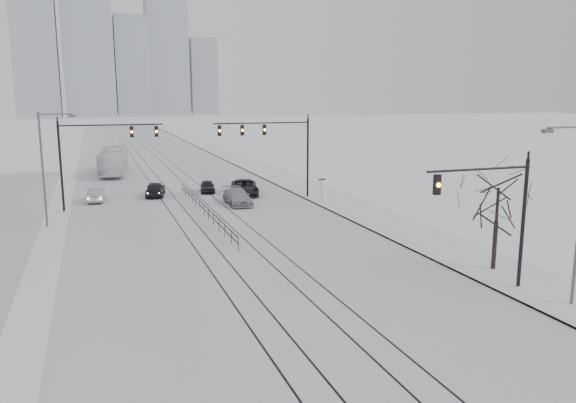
% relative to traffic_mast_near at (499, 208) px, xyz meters
% --- Properties ---
extents(ground, '(500.00, 500.00, 0.00)m').
position_rel_traffic_mast_near_xyz_m(ground, '(-10.79, -6.00, -4.56)').
color(ground, white).
rests_on(ground, ground).
extents(road, '(22.00, 260.00, 0.02)m').
position_rel_traffic_mast_near_xyz_m(road, '(-10.79, 54.00, -4.55)').
color(road, silver).
rests_on(road, ground).
extents(sidewalk_east, '(5.00, 260.00, 0.16)m').
position_rel_traffic_mast_near_xyz_m(sidewalk_east, '(2.71, 54.00, -4.48)').
color(sidewalk_east, white).
rests_on(sidewalk_east, ground).
extents(curb, '(0.10, 260.00, 0.12)m').
position_rel_traffic_mast_near_xyz_m(curb, '(0.26, 54.00, -4.50)').
color(curb, gray).
rests_on(curb, ground).
extents(tram_rails, '(5.30, 180.00, 0.01)m').
position_rel_traffic_mast_near_xyz_m(tram_rails, '(-10.79, 34.00, -4.54)').
color(tram_rails, black).
rests_on(tram_rails, ground).
extents(skyline, '(96.00, 48.00, 72.00)m').
position_rel_traffic_mast_near_xyz_m(skyline, '(-5.77, 267.63, 26.08)').
color(skyline, '#A7ADB7').
rests_on(skyline, ground).
extents(traffic_mast_near, '(6.10, 0.37, 7.00)m').
position_rel_traffic_mast_near_xyz_m(traffic_mast_near, '(0.00, 0.00, 0.00)').
color(traffic_mast_near, black).
rests_on(traffic_mast_near, ground).
extents(traffic_mast_ne, '(9.60, 0.37, 8.00)m').
position_rel_traffic_mast_near_xyz_m(traffic_mast_ne, '(-2.64, 29.00, 1.20)').
color(traffic_mast_ne, black).
rests_on(traffic_mast_ne, ground).
extents(traffic_mast_nw, '(9.10, 0.37, 8.00)m').
position_rel_traffic_mast_near_xyz_m(traffic_mast_nw, '(-19.31, 30.00, 1.01)').
color(traffic_mast_nw, black).
rests_on(traffic_mast_nw, ground).
extents(street_light_east, '(2.73, 0.25, 9.00)m').
position_rel_traffic_mast_near_xyz_m(street_light_east, '(1.91, -3.00, 0.65)').
color(street_light_east, '#595B60').
rests_on(street_light_east, ground).
extents(street_light_west, '(2.73, 0.25, 9.00)m').
position_rel_traffic_mast_near_xyz_m(street_light_west, '(-22.99, 24.00, 0.65)').
color(street_light_west, '#595B60').
rests_on(street_light_west, ground).
extents(bare_tree, '(4.40, 4.40, 6.10)m').
position_rel_traffic_mast_near_xyz_m(bare_tree, '(2.41, 3.00, -0.07)').
color(bare_tree, black).
rests_on(bare_tree, ground).
extents(median_fence, '(0.06, 24.00, 1.00)m').
position_rel_traffic_mast_near_xyz_m(median_fence, '(-10.79, 24.00, -4.04)').
color(median_fence, black).
rests_on(median_fence, ground).
extents(street_sign, '(0.70, 0.06, 2.40)m').
position_rel_traffic_mast_near_xyz_m(street_sign, '(1.01, 26.00, -2.96)').
color(street_sign, '#595B60').
rests_on(street_sign, ground).
extents(sedan_sb_inner, '(2.61, 4.71, 1.52)m').
position_rel_traffic_mast_near_xyz_m(sedan_sb_inner, '(-13.72, 34.94, -3.80)').
color(sedan_sb_inner, black).
rests_on(sedan_sb_inner, ground).
extents(sedan_sb_outer, '(1.85, 4.22, 1.35)m').
position_rel_traffic_mast_near_xyz_m(sedan_sb_outer, '(-19.47, 33.84, -3.89)').
color(sedan_sb_outer, '#A9ACB1').
rests_on(sedan_sb_outer, ground).
extents(sedan_nb_front, '(3.69, 6.10, 1.58)m').
position_rel_traffic_mast_near_xyz_m(sedan_nb_front, '(-4.88, 32.65, -3.77)').
color(sedan_nb_front, black).
rests_on(sedan_nb_front, ground).
extents(sedan_nb_right, '(2.07, 5.10, 1.48)m').
position_rel_traffic_mast_near_xyz_m(sedan_nb_right, '(-6.84, 27.84, -3.82)').
color(sedan_nb_right, '#9EA0A5').
rests_on(sedan_nb_right, ground).
extents(sedan_nb_far, '(2.06, 3.91, 1.27)m').
position_rel_traffic_mast_near_xyz_m(sedan_nb_far, '(-8.18, 35.63, -3.93)').
color(sedan_nb_far, black).
rests_on(sedan_nb_far, ground).
extents(box_truck, '(4.36, 12.53, 3.42)m').
position_rel_traffic_mast_near_xyz_m(box_truck, '(-17.05, 53.25, -2.85)').
color(box_truck, white).
rests_on(box_truck, ground).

